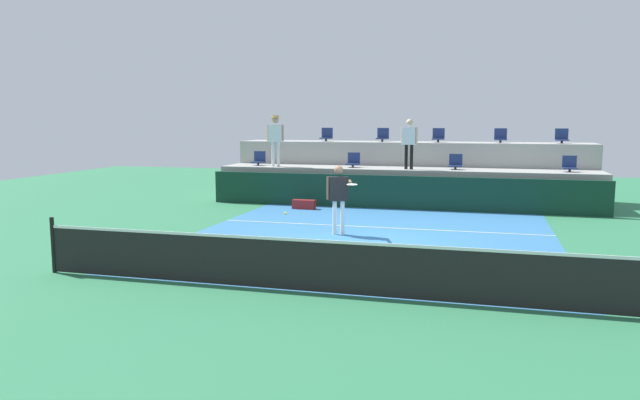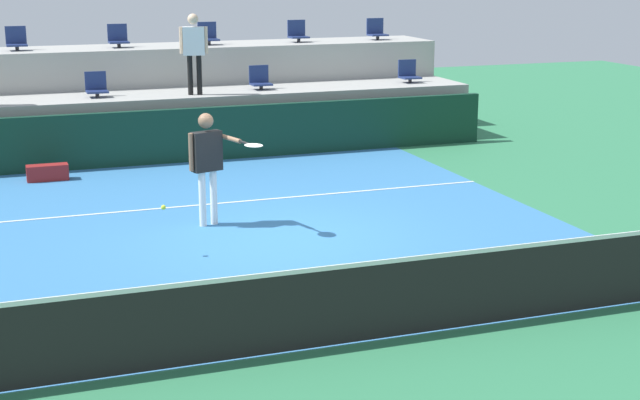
{
  "view_description": "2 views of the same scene",
  "coord_description": "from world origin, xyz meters",
  "px_view_note": "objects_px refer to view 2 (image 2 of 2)",
  "views": [
    {
      "loc": [
        2.64,
        -13.35,
        2.88
      ],
      "look_at": [
        -0.77,
        -0.92,
        1.16
      ],
      "focal_mm": 33.33,
      "sensor_mm": 36.0,
      "label": 1
    },
    {
      "loc": [
        -4.0,
        -12.89,
        4.04
      ],
      "look_at": [
        0.0,
        -1.66,
        1.01
      ],
      "focal_mm": 53.25,
      "sensor_mm": 36.0,
      "label": 2
    }
  ],
  "objects_px": {
    "stadium_chair_upper_left": "(16,40)",
    "tennis_player": "(208,157)",
    "stadium_chair_lower_left": "(96,87)",
    "tennis_ball": "(163,207)",
    "equipment_bag": "(47,173)",
    "stadium_chair_upper_right": "(298,33)",
    "stadium_chair_lower_far_right": "(409,73)",
    "spectator_in_white": "(194,46)",
    "stadium_chair_lower_right": "(260,79)",
    "stadium_chair_upper_mid_left": "(118,38)",
    "stadium_chair_upper_far_right": "(376,31)",
    "stadium_chair_upper_mid_right": "(208,35)"
  },
  "relations": [
    {
      "from": "stadium_chair_lower_right",
      "to": "stadium_chair_lower_left",
      "type": "bearing_deg",
      "value": 180.0
    },
    {
      "from": "stadium_chair_lower_left",
      "to": "tennis_ball",
      "type": "height_order",
      "value": "stadium_chair_lower_left"
    },
    {
      "from": "tennis_player",
      "to": "stadium_chair_upper_left",
      "type": "bearing_deg",
      "value": 106.88
    },
    {
      "from": "tennis_ball",
      "to": "stadium_chair_upper_right",
      "type": "bearing_deg",
      "value": 61.53
    },
    {
      "from": "stadium_chair_lower_left",
      "to": "stadium_chair_lower_far_right",
      "type": "height_order",
      "value": "same"
    },
    {
      "from": "stadium_chair_lower_far_right",
      "to": "stadium_chair_upper_right",
      "type": "relative_size",
      "value": 1.0
    },
    {
      "from": "tennis_player",
      "to": "spectator_in_white",
      "type": "relative_size",
      "value": 1.04
    },
    {
      "from": "stadium_chair_lower_left",
      "to": "equipment_bag",
      "type": "distance_m",
      "value": 2.72
    },
    {
      "from": "stadium_chair_upper_far_right",
      "to": "tennis_player",
      "type": "height_order",
      "value": "stadium_chair_upper_far_right"
    },
    {
      "from": "stadium_chair_lower_left",
      "to": "tennis_ball",
      "type": "bearing_deg",
      "value": -90.14
    },
    {
      "from": "stadium_chair_lower_far_right",
      "to": "spectator_in_white",
      "type": "relative_size",
      "value": 0.31
    },
    {
      "from": "stadium_chair_upper_mid_right",
      "to": "tennis_player",
      "type": "bearing_deg",
      "value": -103.3
    },
    {
      "from": "stadium_chair_lower_right",
      "to": "stadium_chair_upper_right",
      "type": "xyz_separation_m",
      "value": [
        1.47,
        1.8,
        0.85
      ]
    },
    {
      "from": "spectator_in_white",
      "to": "stadium_chair_lower_left",
      "type": "bearing_deg",
      "value": 169.16
    },
    {
      "from": "stadium_chair_upper_right",
      "to": "tennis_ball",
      "type": "xyz_separation_m",
      "value": [
        -5.03,
        -9.28,
        -1.6
      ]
    },
    {
      "from": "stadium_chair_lower_far_right",
      "to": "tennis_player",
      "type": "xyz_separation_m",
      "value": [
        -6.19,
        -6.11,
        -0.37
      ]
    },
    {
      "from": "stadium_chair_lower_right",
      "to": "stadium_chair_upper_left",
      "type": "xyz_separation_m",
      "value": [
        -5.0,
        1.8,
        0.85
      ]
    },
    {
      "from": "stadium_chair_upper_left",
      "to": "tennis_ball",
      "type": "relative_size",
      "value": 7.65
    },
    {
      "from": "stadium_chair_upper_left",
      "to": "stadium_chair_upper_right",
      "type": "xyz_separation_m",
      "value": [
        6.47,
        0.0,
        0.0
      ]
    },
    {
      "from": "stadium_chair_upper_mid_right",
      "to": "spectator_in_white",
      "type": "distance_m",
      "value": 2.33
    },
    {
      "from": "equipment_bag",
      "to": "stadium_chair_lower_right",
      "type": "bearing_deg",
      "value": 23.2
    },
    {
      "from": "stadium_chair_lower_far_right",
      "to": "stadium_chair_lower_right",
      "type": "bearing_deg",
      "value": 180.0
    },
    {
      "from": "stadium_chair_upper_left",
      "to": "stadium_chair_lower_left",
      "type": "bearing_deg",
      "value": -51.05
    },
    {
      "from": "stadium_chair_upper_mid_left",
      "to": "stadium_chair_upper_far_right",
      "type": "relative_size",
      "value": 1.0
    },
    {
      "from": "tennis_player",
      "to": "stadium_chair_lower_right",
      "type": "bearing_deg",
      "value": 66.98
    },
    {
      "from": "stadium_chair_upper_left",
      "to": "tennis_player",
      "type": "relative_size",
      "value": 0.29
    },
    {
      "from": "stadium_chair_upper_far_right",
      "to": "stadium_chair_lower_right",
      "type": "bearing_deg",
      "value": -152.99
    },
    {
      "from": "stadium_chair_upper_mid_left",
      "to": "equipment_bag",
      "type": "bearing_deg",
      "value": -117.06
    },
    {
      "from": "stadium_chair_lower_left",
      "to": "stadium_chair_lower_far_right",
      "type": "relative_size",
      "value": 1.0
    },
    {
      "from": "spectator_in_white",
      "to": "equipment_bag",
      "type": "height_order",
      "value": "spectator_in_white"
    },
    {
      "from": "stadium_chair_lower_right",
      "to": "stadium_chair_upper_mid_left",
      "type": "bearing_deg",
      "value": 147.25
    },
    {
      "from": "stadium_chair_lower_right",
      "to": "spectator_in_white",
      "type": "distance_m",
      "value": 1.78
    },
    {
      "from": "equipment_bag",
      "to": "spectator_in_white",
      "type": "bearing_deg",
      "value": 27.21
    },
    {
      "from": "stadium_chair_upper_left",
      "to": "stadium_chair_upper_far_right",
      "type": "height_order",
      "value": "same"
    },
    {
      "from": "stadium_chair_lower_left",
      "to": "tennis_ball",
      "type": "xyz_separation_m",
      "value": [
        -0.02,
        -7.48,
        -0.75
      ]
    },
    {
      "from": "stadium_chair_lower_left",
      "to": "tennis_player",
      "type": "xyz_separation_m",
      "value": [
        0.95,
        -6.11,
        -0.37
      ]
    },
    {
      "from": "stadium_chair_upper_mid_right",
      "to": "tennis_player",
      "type": "height_order",
      "value": "stadium_chair_upper_mid_right"
    },
    {
      "from": "equipment_bag",
      "to": "stadium_chair_upper_right",
      "type": "bearing_deg",
      "value": 31.63
    },
    {
      "from": "stadium_chair_lower_left",
      "to": "tennis_player",
      "type": "distance_m",
      "value": 6.19
    },
    {
      "from": "stadium_chair_lower_left",
      "to": "stadium_chair_upper_right",
      "type": "bearing_deg",
      "value": 19.74
    },
    {
      "from": "stadium_chair_upper_left",
      "to": "spectator_in_white",
      "type": "height_order",
      "value": "spectator_in_white"
    },
    {
      "from": "stadium_chair_lower_left",
      "to": "stadium_chair_upper_left",
      "type": "distance_m",
      "value": 2.47
    },
    {
      "from": "stadium_chair_upper_left",
      "to": "stadium_chair_upper_far_right",
      "type": "xyz_separation_m",
      "value": [
        8.53,
        0.0,
        0.0
      ]
    },
    {
      "from": "stadium_chair_lower_right",
      "to": "stadium_chair_upper_right",
      "type": "height_order",
      "value": "stadium_chair_upper_right"
    },
    {
      "from": "stadium_chair_lower_left",
      "to": "tennis_ball",
      "type": "relative_size",
      "value": 7.65
    },
    {
      "from": "stadium_chair_lower_right",
      "to": "equipment_bag",
      "type": "bearing_deg",
      "value": -156.8
    },
    {
      "from": "stadium_chair_upper_left",
      "to": "tennis_player",
      "type": "xyz_separation_m",
      "value": [
        2.4,
        -7.91,
        -1.22
      ]
    },
    {
      "from": "tennis_player",
      "to": "stadium_chair_upper_mid_left",
      "type": "bearing_deg",
      "value": 91.46
    },
    {
      "from": "stadium_chair_upper_mid_left",
      "to": "stadium_chair_upper_far_right",
      "type": "xyz_separation_m",
      "value": [
        6.33,
        0.0,
        0.0
      ]
    },
    {
      "from": "stadium_chair_lower_right",
      "to": "spectator_in_white",
      "type": "xyz_separation_m",
      "value": [
        -1.54,
        -0.38,
        0.81
      ]
    }
  ]
}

